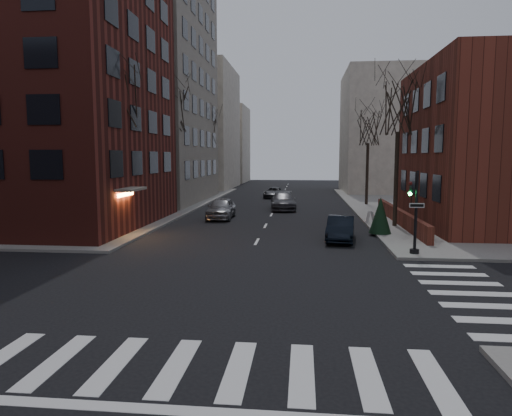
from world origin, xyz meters
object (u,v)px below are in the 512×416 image
(tree_right_a, at_px, (399,108))
(tree_right_b, at_px, (368,128))
(tree_left_b, at_px, (173,109))
(parked_sedan, at_px, (341,229))
(car_lane_far, at_px, (274,193))
(car_lane_silver, at_px, (221,208))
(tree_left_a, at_px, (117,96))
(traffic_signal, at_px, (414,217))
(sandwich_board, at_px, (370,217))
(tree_left_c, at_px, (206,129))
(car_lane_gray, at_px, (283,201))
(streetlamp_near, at_px, (167,164))
(streetlamp_far, at_px, (215,161))
(evergreen_shrub, at_px, (380,215))

(tree_right_a, xyz_separation_m, tree_right_b, (0.00, 14.00, -0.44))
(tree_left_b, xyz_separation_m, parked_sedan, (13.57, -13.16, -8.21))
(parked_sedan, bearing_deg, car_lane_far, 108.65)
(tree_left_b, height_order, car_lane_silver, tree_left_b)
(tree_left_a, bearing_deg, traffic_signal, -16.65)
(traffic_signal, height_order, sandwich_board, traffic_signal)
(tree_right_b, height_order, parked_sedan, tree_right_b)
(tree_left_a, xyz_separation_m, tree_right_b, (17.60, 18.00, -0.88))
(tree_left_c, xyz_separation_m, parked_sedan, (13.57, -27.16, -7.33))
(car_lane_silver, height_order, car_lane_gray, car_lane_silver)
(tree_right_a, distance_m, streetlamp_near, 17.87)
(traffic_signal, bearing_deg, car_lane_gray, 110.67)
(car_lane_far, bearing_deg, tree_right_a, -61.10)
(tree_left_a, xyz_separation_m, sandwich_board, (16.10, 4.77, -7.89))
(car_lane_far, bearing_deg, sandwich_board, -63.81)
(car_lane_gray, bearing_deg, streetlamp_far, 118.01)
(tree_right_b, distance_m, streetlamp_far, 20.01)
(tree_right_a, height_order, evergreen_shrub, tree_right_a)
(tree_right_a, height_order, streetlamp_near, tree_right_a)
(traffic_signal, relative_size, tree_left_a, 0.39)
(traffic_signal, relative_size, car_lane_gray, 0.74)
(car_lane_gray, xyz_separation_m, evergreen_shrub, (6.50, -13.14, 0.48))
(tree_right_a, distance_m, parked_sedan, 9.82)
(tree_left_b, bearing_deg, tree_left_c, 90.00)
(tree_left_c, relative_size, streetlamp_far, 1.55)
(tree_left_b, bearing_deg, streetlamp_near, -81.47)
(tree_right_b, distance_m, sandwich_board, 15.05)
(tree_left_a, distance_m, tree_right_a, 18.05)
(evergreen_shrub, bearing_deg, parked_sedan, -142.70)
(tree_left_a, relative_size, streetlamp_near, 1.63)
(evergreen_shrub, bearing_deg, sandwich_board, 90.00)
(car_lane_gray, bearing_deg, car_lane_silver, -129.35)
(parked_sedan, xyz_separation_m, car_lane_gray, (-3.97, 15.07, 0.08))
(tree_left_c, bearing_deg, tree_left_a, -90.00)
(sandwich_board, xyz_separation_m, evergreen_shrub, (0.00, -3.99, 0.68))
(tree_right_b, xyz_separation_m, car_lane_far, (-9.60, 7.72, -6.98))
(tree_left_c, bearing_deg, car_lane_gray, -51.55)
(tree_left_a, relative_size, sandwich_board, 11.86)
(tree_left_c, bearing_deg, streetlamp_near, -88.09)
(tree_right_b, relative_size, evergreen_shrub, 4.13)
(traffic_signal, distance_m, parked_sedan, 5.13)
(traffic_signal, relative_size, tree_right_b, 0.44)
(streetlamp_near, bearing_deg, car_lane_far, 67.34)
(streetlamp_near, xyz_separation_m, sandwich_board, (15.50, -3.23, -3.65))
(tree_right_b, height_order, sandwich_board, tree_right_b)
(sandwich_board, bearing_deg, car_lane_far, 98.49)
(streetlamp_far, bearing_deg, traffic_signal, -63.94)
(tree_left_b, relative_size, streetlamp_near, 1.72)
(sandwich_board, bearing_deg, tree_right_b, 70.89)
(traffic_signal, relative_size, streetlamp_near, 0.64)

